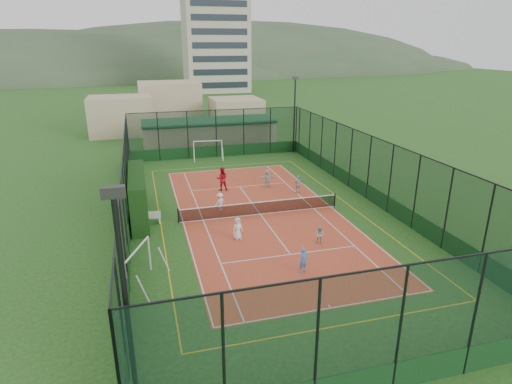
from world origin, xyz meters
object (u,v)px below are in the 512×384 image
white_bench (148,217)px  child_near_mid (303,260)px  apartment_tower (215,28)px  child_near_right (320,235)px  floodlight_sw (129,326)px  futsal_goal_far (208,150)px  child_far_right (298,184)px  child_far_back (267,178)px  coach (222,179)px  futsal_goal_near (139,267)px  clubhouse (209,133)px  child_near_left (238,228)px  child_far_left (220,202)px  floodlight_ne (294,115)px

white_bench → child_near_mid: (7.77, -8.86, 0.23)m
apartment_tower → child_near_right: apartment_tower is taller
floodlight_sw → futsal_goal_far: bearing=77.1°
child_far_right → child_far_back: child_far_back is taller
futsal_goal_far → child_near_mid: (1.05, -24.60, -0.26)m
child_far_right → coach: bearing=-28.9°
futsal_goal_near → child_near_mid: size_ratio=2.15×
clubhouse → white_bench: (-7.80, -21.59, -1.09)m
child_near_left → coach: bearing=66.3°
coach → child_far_right: bearing=166.2°
child_far_left → floodlight_ne: bearing=-155.2°
child_near_left → child_far_back: child_far_back is taller
futsal_goal_near → child_near_right: size_ratio=2.66×
clubhouse → apartment_tower: 62.64m
floodlight_sw → clubhouse: floodlight_sw is taller
floodlight_sw → futsal_goal_far: 33.75m
floodlight_ne → futsal_goal_far: 10.19m
white_bench → child_far_left: size_ratio=1.27×
child_far_back → child_far_left: bearing=45.1°
child_near_left → apartment_tower: bearing=62.1°
child_far_left → child_far_back: size_ratio=0.90×
child_near_mid → child_near_right: (2.24, 2.95, -0.14)m
clubhouse → child_near_left: 25.70m
child_far_back → coach: (-3.86, 0.19, 0.23)m
coach → futsal_goal_near: bearing=71.7°
floodlight_sw → apartment_tower: (20.60, 98.60, 10.88)m
white_bench → child_near_left: child_near_left is taller
futsal_goal_far → child_far_left: size_ratio=2.22×
floodlight_ne → child_near_mid: 26.72m
clubhouse → apartment_tower: bearing=78.7°
floodlight_sw → coach: bearing=72.7°
clubhouse → apartment_tower: (12.00, 60.00, 13.43)m
floodlight_ne → clubhouse: 10.47m
floodlight_ne → apartment_tower: 66.39m
floodlight_ne → apartment_tower: bearing=87.0°
white_bench → futsal_goal_far: 17.12m
floodlight_ne → futsal_goal_far: (-9.68, -0.45, -3.14)m
white_bench → floodlight_ne: bearing=50.7°
child_near_right → child_far_right: bearing=110.1°
child_near_mid → coach: 14.50m
child_near_left → child_near_right: 5.07m
clubhouse → futsal_goal_far: 5.98m
child_near_right → coach: size_ratio=0.58×
floodlight_ne → clubhouse: floodlight_ne is taller
clubhouse → child_far_back: size_ratio=10.06×
floodlight_ne → child_far_back: bearing=-120.3°
apartment_tower → child_near_left: bearing=-99.6°
futsal_goal_near → futsal_goal_far: bearing=5.7°
floodlight_sw → floodlight_ne: size_ratio=1.00×
apartment_tower → coach: size_ratio=15.28×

